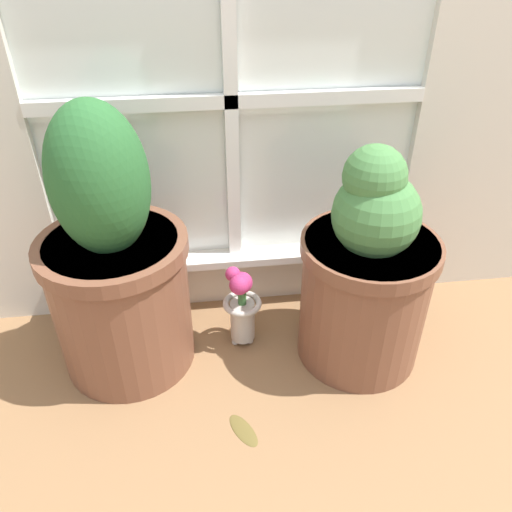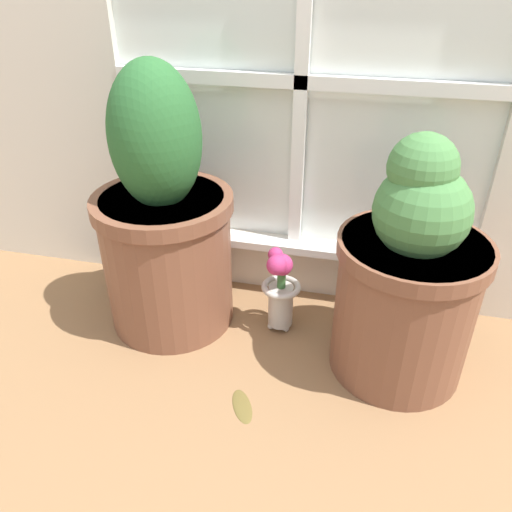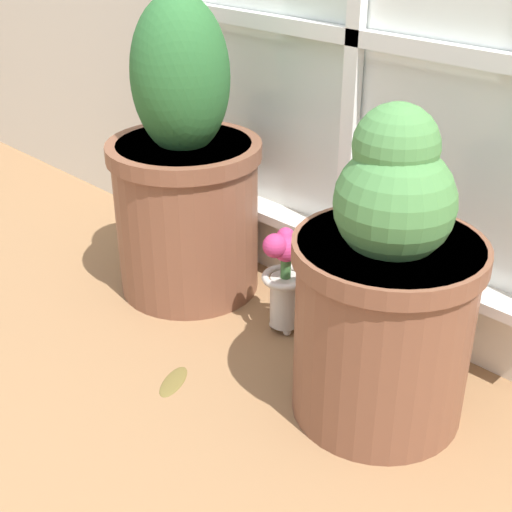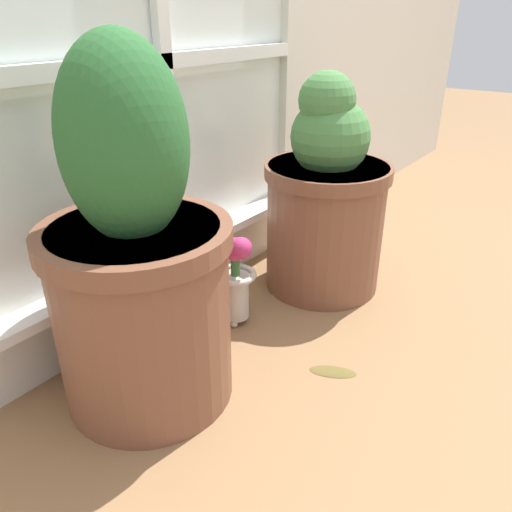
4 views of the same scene
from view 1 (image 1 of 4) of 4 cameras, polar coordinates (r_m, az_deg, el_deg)
ground_plane at (r=1.26m, az=0.48°, el=-21.79°), size 10.00×10.00×0.00m
potted_plant_left at (r=1.32m, az=-15.68°, el=-1.41°), size 0.38×0.38×0.74m
potted_plant_right at (r=1.34m, az=12.48°, el=-2.20°), size 0.36×0.36×0.63m
flower_vase at (r=1.42m, az=-1.75°, el=-5.57°), size 0.11×0.11×0.26m
fallen_leaf at (r=1.30m, az=-1.45°, el=-19.22°), size 0.09×0.12×0.01m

